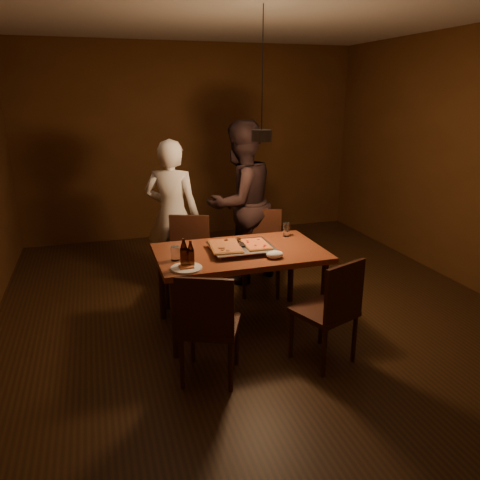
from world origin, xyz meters
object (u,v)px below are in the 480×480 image
object	(u,v)px
beer_bottle_b	(191,254)
pendant_lamp	(262,134)
plate_slice	(186,268)
diner_dark	(240,203)
diner_white	(172,215)
dining_table	(240,258)
chair_far_right	(262,243)
chair_far_left	(188,251)
chair_near_left	(208,318)
pizza_tray	(241,249)
beer_bottle_a	(184,253)
chair_near_right	(333,303)

from	to	relation	value
beer_bottle_b	pendant_lamp	size ratio (longest dim) A/B	0.20
plate_slice	diner_dark	distance (m)	1.70
diner_white	dining_table	bearing A→B (deg)	133.45
chair_far_right	diner_dark	distance (m)	0.54
beer_bottle_b	pendant_lamp	distance (m)	1.24
dining_table	beer_bottle_b	size ratio (longest dim) A/B	6.75
chair_far_left	plate_slice	bearing A→B (deg)	99.55
chair_far_right	chair_near_left	bearing A→B (deg)	78.29
diner_dark	pendant_lamp	xyz separation A→B (m)	(-0.11, -0.99, 0.85)
diner_white	diner_dark	size ratio (longest dim) A/B	0.90
pizza_tray	diner_dark	xyz separation A→B (m)	(0.35, 1.14, 0.14)
diner_white	chair_far_right	bearing A→B (deg)	178.37
chair_far_right	beer_bottle_a	size ratio (longest dim) A/B	2.20
beer_bottle_b	diner_dark	xyz separation A→B (m)	(0.86, 1.40, 0.05)
chair_far_left	pizza_tray	distance (m)	0.86
plate_slice	chair_far_left	bearing A→B (deg)	78.34
beer_bottle_b	diner_dark	distance (m)	1.65
chair_near_right	pendant_lamp	distance (m)	1.58
chair_near_right	pendant_lamp	bearing A→B (deg)	84.35
chair_far_left	plate_slice	size ratio (longest dim) A/B	2.13
chair_near_right	plate_slice	world-z (taller)	chair_near_right
plate_slice	dining_table	bearing A→B (deg)	29.67
dining_table	diner_dark	size ratio (longest dim) A/B	0.82
chair_near_left	pizza_tray	bearing A→B (deg)	81.16
beer_bottle_a	pendant_lamp	bearing A→B (deg)	26.98
chair_near_right	beer_bottle_a	world-z (taller)	beer_bottle_a
chair_far_right	chair_near_right	size ratio (longest dim) A/B	1.00
pendant_lamp	chair_far_right	bearing A→B (deg)	68.57
chair_far_left	diner_white	size ratio (longest dim) A/B	0.33
chair_far_right	pendant_lamp	size ratio (longest dim) A/B	0.49
plate_slice	chair_near_left	bearing A→B (deg)	-83.58
dining_table	chair_near_left	distance (m)	0.95
dining_table	diner_dark	world-z (taller)	diner_dark
chair_far_right	beer_bottle_b	world-z (taller)	beer_bottle_b
plate_slice	diner_dark	bearing A→B (deg)	57.80
chair_far_left	diner_white	xyz separation A→B (m)	(-0.08, 0.45, 0.29)
chair_near_left	beer_bottle_b	size ratio (longest dim) A/B	2.50
chair_near_left	plate_slice	world-z (taller)	chair_near_left
chair_near_left	beer_bottle_a	distance (m)	0.62
pendant_lamp	chair_far_left	bearing A→B (deg)	133.22
chair_far_right	diner_dark	world-z (taller)	diner_dark
chair_far_right	beer_bottle_b	xyz separation A→B (m)	(-0.99, -1.04, 0.32)
dining_table	diner_white	size ratio (longest dim) A/B	0.91
chair_near_right	pizza_tray	size ratio (longest dim) A/B	0.99
pendant_lamp	beer_bottle_a	bearing A→B (deg)	-153.02
chair_near_left	pendant_lamp	distance (m)	1.70
chair_far_left	pendant_lamp	bearing A→B (deg)	154.43
chair_near_right	pizza_tray	distance (m)	0.99
chair_far_right	beer_bottle_a	bearing A→B (deg)	65.24
beer_bottle_b	diner_white	xyz separation A→B (m)	(0.09, 1.47, -0.04)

